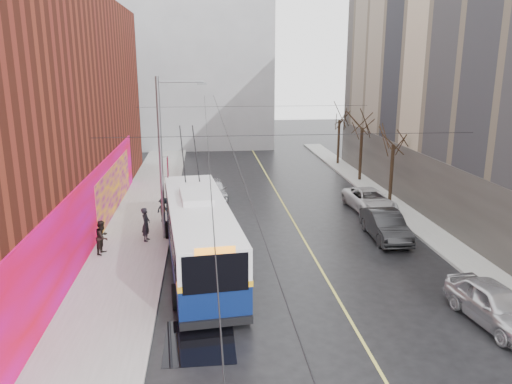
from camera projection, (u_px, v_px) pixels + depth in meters
ground at (313, 324)px, 19.01m from camera, size 140.00×140.00×0.00m
sidewalk_left at (138, 229)px, 29.73m from camera, size 4.00×60.00×0.15m
sidewalk_right at (412, 220)px, 31.45m from camera, size 2.00×60.00×0.15m
lane_line at (290, 215)px, 32.64m from camera, size 0.12×50.00×0.01m
building_far at (185, 68)px, 59.45m from camera, size 20.50×12.10×18.00m
streetlight_pole at (164, 155)px, 26.80m from camera, size 2.65×0.60×9.00m
catenary_wires at (226, 119)px, 31.40m from camera, size 18.00×60.00×0.22m
tree_near at (394, 134)px, 34.07m from camera, size 3.20×3.20×6.40m
tree_mid at (363, 118)px, 40.74m from camera, size 3.20×3.20×6.68m
tree_far at (340, 112)px, 47.51m from camera, size 3.20×3.20×6.57m
puddle at (200, 341)px, 17.81m from camera, size 2.49×3.08×0.01m
pigeons_flying at (230, 107)px, 26.24m from camera, size 0.96×3.20×2.47m
trolleybus at (199, 233)px, 24.04m from camera, size 4.05×13.08×6.12m
parked_car_a at (495, 304)px, 18.89m from camera, size 2.37×4.75×1.56m
parked_car_b at (385, 225)px, 28.07m from camera, size 1.77×4.83×1.58m
parked_car_c at (370, 200)px, 33.46m from camera, size 2.78×5.34×1.44m
following_car at (213, 189)px, 36.28m from camera, size 2.15×4.48×1.48m
pedestrian_a at (146, 224)px, 27.29m from camera, size 0.56×0.75×1.88m
pedestrian_b at (103, 237)px, 25.45m from camera, size 0.87×1.00×1.76m
pedestrian_c at (163, 210)px, 30.57m from camera, size 1.13×1.04×1.53m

